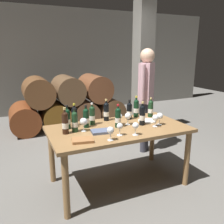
{
  "coord_description": "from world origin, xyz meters",
  "views": [
    {
      "loc": [
        -1.2,
        -2.48,
        1.68
      ],
      "look_at": [
        0.0,
        0.2,
        0.91
      ],
      "focal_mm": 37.65,
      "sensor_mm": 36.0,
      "label": 1
    }
  ],
  "objects_px": {
    "wine_bottle_1": "(92,115)",
    "wine_bottle_4": "(142,115)",
    "wine_bottle_5": "(106,111)",
    "wine_bottle_9": "(136,108)",
    "wine_glass_1": "(119,117)",
    "leather_ledger": "(83,140)",
    "wine_glass_7": "(160,116)",
    "sommelier_presenting": "(146,91)",
    "wine_glass_0": "(128,116)",
    "wine_bottle_11": "(129,111)",
    "wine_bottle_0": "(75,116)",
    "wine_bottle_2": "(118,117)",
    "wine_bottle_6": "(65,123)",
    "wine_bottle_8": "(67,119)",
    "wine_glass_3": "(120,127)",
    "wine_glass_4": "(136,126)",
    "serving_plate": "(147,121)",
    "tasting_notebook": "(101,131)",
    "dining_table": "(119,134)",
    "wine_glass_5": "(155,118)",
    "wine_bottle_3": "(151,108)",
    "wine_bottle_7": "(75,122)",
    "wine_bottle_10": "(86,118)",
    "wine_glass_6": "(110,131)",
    "wine_glass_2": "(84,122)"
  },
  "relations": [
    {
      "from": "wine_bottle_1",
      "to": "wine_bottle_4",
      "type": "bearing_deg",
      "value": -25.55
    },
    {
      "from": "wine_bottle_4",
      "to": "wine_bottle_5",
      "type": "bearing_deg",
      "value": 132.61
    },
    {
      "from": "wine_bottle_9",
      "to": "wine_glass_1",
      "type": "xyz_separation_m",
      "value": [
        -0.38,
        -0.24,
        -0.03
      ]
    },
    {
      "from": "leather_ledger",
      "to": "wine_glass_7",
      "type": "bearing_deg",
      "value": 18.73
    },
    {
      "from": "sommelier_presenting",
      "to": "wine_glass_7",
      "type": "bearing_deg",
      "value": -111.18
    },
    {
      "from": "wine_glass_0",
      "to": "wine_bottle_11",
      "type": "bearing_deg",
      "value": 57.84
    },
    {
      "from": "wine_bottle_0",
      "to": "wine_bottle_2",
      "type": "xyz_separation_m",
      "value": [
        0.47,
        -0.28,
        0.0
      ]
    },
    {
      "from": "wine_bottle_6",
      "to": "wine_bottle_8",
      "type": "relative_size",
      "value": 1.05
    },
    {
      "from": "wine_bottle_1",
      "to": "wine_glass_3",
      "type": "xyz_separation_m",
      "value": [
        0.15,
        -0.5,
        -0.02
      ]
    },
    {
      "from": "wine_bottle_6",
      "to": "wine_glass_1",
      "type": "xyz_separation_m",
      "value": [
        0.7,
        0.05,
        -0.03
      ]
    },
    {
      "from": "wine_bottle_11",
      "to": "wine_glass_3",
      "type": "relative_size",
      "value": 1.89
    },
    {
      "from": "wine_bottle_11",
      "to": "wine_glass_4",
      "type": "xyz_separation_m",
      "value": [
        -0.24,
        -0.59,
        -0.01
      ]
    },
    {
      "from": "wine_bottle_8",
      "to": "serving_plate",
      "type": "relative_size",
      "value": 1.22
    },
    {
      "from": "wine_bottle_0",
      "to": "wine_glass_1",
      "type": "height_order",
      "value": "wine_bottle_0"
    },
    {
      "from": "wine_bottle_0",
      "to": "tasting_notebook",
      "type": "height_order",
      "value": "wine_bottle_0"
    },
    {
      "from": "dining_table",
      "to": "wine_glass_5",
      "type": "relative_size",
      "value": 11.04
    },
    {
      "from": "wine_glass_0",
      "to": "wine_glass_7",
      "type": "height_order",
      "value": "wine_glass_7"
    },
    {
      "from": "wine_bottle_3",
      "to": "serving_plate",
      "type": "bearing_deg",
      "value": -133.19
    },
    {
      "from": "wine_bottle_7",
      "to": "wine_bottle_11",
      "type": "bearing_deg",
      "value": 13.86
    },
    {
      "from": "wine_bottle_8",
      "to": "wine_bottle_2",
      "type": "bearing_deg",
      "value": -18.42
    },
    {
      "from": "wine_bottle_1",
      "to": "wine_bottle_2",
      "type": "distance_m",
      "value": 0.34
    },
    {
      "from": "wine_bottle_3",
      "to": "wine_bottle_7",
      "type": "distance_m",
      "value": 1.18
    },
    {
      "from": "wine_bottle_1",
      "to": "leather_ledger",
      "type": "xyz_separation_m",
      "value": [
        -0.29,
        -0.51,
        -0.11
      ]
    },
    {
      "from": "wine_glass_7",
      "to": "tasting_notebook",
      "type": "distance_m",
      "value": 0.79
    },
    {
      "from": "wine_glass_4",
      "to": "wine_bottle_10",
      "type": "bearing_deg",
      "value": 130.45
    },
    {
      "from": "wine_bottle_3",
      "to": "tasting_notebook",
      "type": "bearing_deg",
      "value": -159.2
    },
    {
      "from": "wine_bottle_9",
      "to": "wine_bottle_3",
      "type": "bearing_deg",
      "value": -22.06
    },
    {
      "from": "leather_ledger",
      "to": "dining_table",
      "type": "bearing_deg",
      "value": 36.47
    },
    {
      "from": "wine_glass_0",
      "to": "wine_glass_6",
      "type": "distance_m",
      "value": 0.59
    },
    {
      "from": "wine_bottle_10",
      "to": "tasting_notebook",
      "type": "relative_size",
      "value": 1.28
    },
    {
      "from": "wine_bottle_6",
      "to": "serving_plate",
      "type": "distance_m",
      "value": 1.12
    },
    {
      "from": "wine_bottle_9",
      "to": "wine_bottle_11",
      "type": "height_order",
      "value": "wine_bottle_9"
    },
    {
      "from": "wine_bottle_4",
      "to": "wine_glass_0",
      "type": "xyz_separation_m",
      "value": [
        -0.16,
        0.08,
        -0.02
      ]
    },
    {
      "from": "wine_bottle_9",
      "to": "wine_bottle_0",
      "type": "bearing_deg",
      "value": -177.79
    },
    {
      "from": "dining_table",
      "to": "wine_glass_6",
      "type": "height_order",
      "value": "wine_glass_6"
    },
    {
      "from": "wine_glass_7",
      "to": "wine_glass_3",
      "type": "bearing_deg",
      "value": -167.3
    },
    {
      "from": "wine_glass_6",
      "to": "tasting_notebook",
      "type": "distance_m",
      "value": 0.28
    },
    {
      "from": "wine_bottle_1",
      "to": "tasting_notebook",
      "type": "bearing_deg",
      "value": -91.87
    },
    {
      "from": "wine_bottle_10",
      "to": "tasting_notebook",
      "type": "height_order",
      "value": "wine_bottle_10"
    },
    {
      "from": "dining_table",
      "to": "wine_bottle_1",
      "type": "relative_size",
      "value": 5.98
    },
    {
      "from": "dining_table",
      "to": "wine_glass_7",
      "type": "distance_m",
      "value": 0.57
    },
    {
      "from": "wine_bottle_6",
      "to": "sommelier_presenting",
      "type": "height_order",
      "value": "sommelier_presenting"
    },
    {
      "from": "wine_bottle_11",
      "to": "wine_glass_7",
      "type": "relative_size",
      "value": 1.72
    },
    {
      "from": "wine_bottle_1",
      "to": "wine_bottle_4",
      "type": "distance_m",
      "value": 0.64
    },
    {
      "from": "wine_bottle_7",
      "to": "wine_glass_1",
      "type": "bearing_deg",
      "value": 2.93
    },
    {
      "from": "wine_glass_3",
      "to": "wine_bottle_6",
      "type": "bearing_deg",
      "value": 150.54
    },
    {
      "from": "wine_bottle_8",
      "to": "tasting_notebook",
      "type": "relative_size",
      "value": 1.33
    },
    {
      "from": "wine_glass_4",
      "to": "wine_bottle_5",
      "type": "bearing_deg",
      "value": 96.62
    },
    {
      "from": "wine_glass_0",
      "to": "wine_glass_1",
      "type": "distance_m",
      "value": 0.11
    },
    {
      "from": "wine_glass_6",
      "to": "wine_glass_2",
      "type": "bearing_deg",
      "value": 113.09
    }
  ]
}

